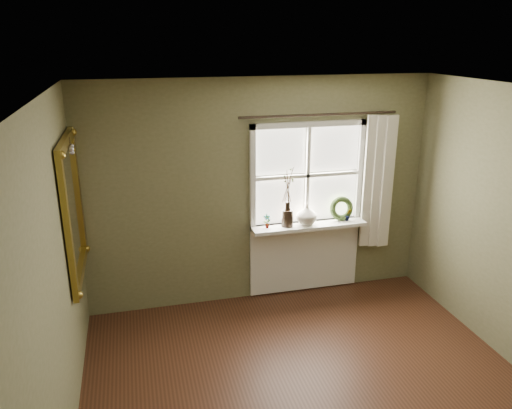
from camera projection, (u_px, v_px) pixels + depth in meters
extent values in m
plane|color=silver|center=(350.00, 102.00, 3.21)|extent=(4.50, 4.50, 0.00)
cube|color=#696845|center=(259.00, 192.00, 5.74)|extent=(4.00, 0.10, 2.60)
cube|color=#696845|center=(37.00, 320.00, 3.15)|extent=(0.10, 4.50, 2.60)
cube|color=white|center=(306.00, 223.00, 5.92)|extent=(1.36, 0.06, 0.06)
cube|color=white|center=(309.00, 124.00, 5.54)|extent=(1.36, 0.06, 0.06)
cube|color=white|center=(253.00, 179.00, 5.58)|extent=(0.06, 0.06, 1.24)
cube|color=white|center=(359.00, 172.00, 5.88)|extent=(0.06, 0.06, 1.24)
cube|color=white|center=(307.00, 176.00, 5.73)|extent=(1.24, 0.05, 0.04)
cube|color=white|center=(307.00, 176.00, 5.73)|extent=(0.04, 0.05, 1.12)
cube|color=white|center=(280.00, 151.00, 5.59)|extent=(0.59, 0.01, 0.53)
cube|color=white|center=(334.00, 148.00, 5.74)|extent=(0.59, 0.01, 0.53)
cube|color=white|center=(279.00, 201.00, 5.77)|extent=(0.59, 0.01, 0.53)
cube|color=white|center=(332.00, 197.00, 5.93)|extent=(0.59, 0.01, 0.53)
cube|color=white|center=(309.00, 226.00, 5.83)|extent=(1.36, 0.26, 0.04)
cube|color=white|center=(304.00, 256.00, 6.07)|extent=(1.36, 0.04, 0.88)
cylinder|color=black|center=(287.00, 218.00, 5.73)|extent=(0.16, 0.16, 0.20)
imported|color=beige|center=(307.00, 214.00, 5.77)|extent=(0.31, 0.31, 0.25)
torus|color=#2F431D|center=(341.00, 211.00, 5.92)|extent=(0.30, 0.13, 0.30)
imported|color=#2F431D|center=(267.00, 221.00, 5.68)|extent=(0.09, 0.07, 0.16)
imported|color=#2F431D|center=(348.00, 215.00, 5.91)|extent=(0.09, 0.08, 0.15)
cube|color=beige|center=(377.00, 182.00, 5.88)|extent=(0.36, 0.12, 1.59)
cylinder|color=black|center=(320.00, 115.00, 5.49)|extent=(1.84, 0.03, 0.03)
cube|color=white|center=(72.00, 209.00, 4.64)|extent=(0.02, 0.94, 1.16)
cube|color=olive|center=(65.00, 143.00, 4.44)|extent=(0.05, 1.14, 0.10)
cube|color=olive|center=(81.00, 270.00, 4.84)|extent=(0.05, 1.14, 0.10)
cube|color=olive|center=(68.00, 229.00, 4.17)|extent=(0.05, 0.10, 1.16)
cube|color=olive|center=(78.00, 193.00, 5.12)|extent=(0.05, 0.10, 1.16)
sphere|color=silver|center=(71.00, 149.00, 4.44)|extent=(0.04, 0.04, 0.04)
sphere|color=silver|center=(72.00, 152.00, 4.48)|extent=(0.04, 0.04, 0.04)
sphere|color=silver|center=(72.00, 146.00, 4.49)|extent=(0.04, 0.04, 0.04)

